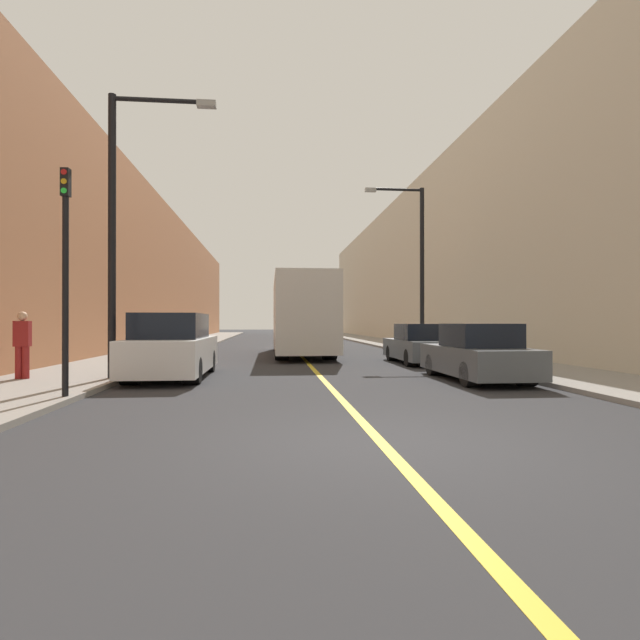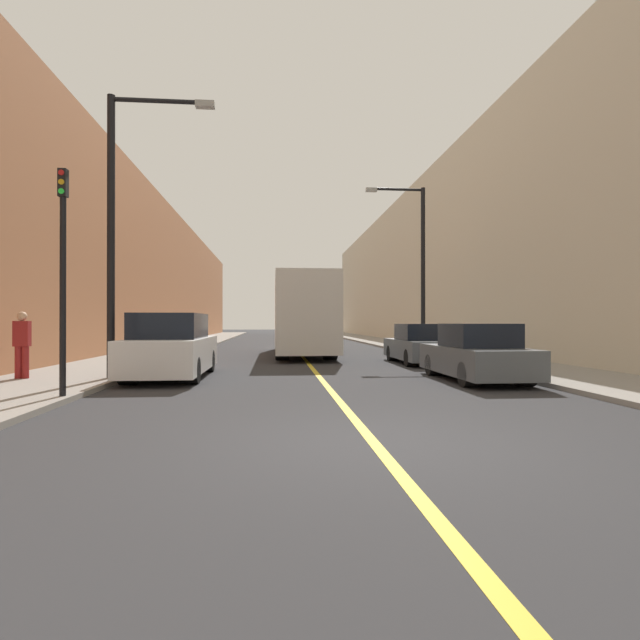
# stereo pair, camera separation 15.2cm
# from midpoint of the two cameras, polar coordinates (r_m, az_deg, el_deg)

# --- Properties ---
(ground_plane) EXTENTS (200.00, 200.00, 0.00)m
(ground_plane) POSITION_cam_midpoint_polar(r_m,az_deg,el_deg) (6.61, 6.99, -13.94)
(ground_plane) COLOR #2D2D30
(sidewalk_left) EXTENTS (3.43, 72.00, 0.12)m
(sidewalk_left) POSITION_cam_midpoint_polar(r_m,az_deg,el_deg) (36.73, -14.00, -2.59)
(sidewalk_left) COLOR gray
(sidewalk_left) RESTS_ON ground
(sidewalk_right) EXTENTS (3.43, 72.00, 0.12)m
(sidewalk_right) POSITION_cam_midpoint_polar(r_m,az_deg,el_deg) (37.24, 7.62, -2.56)
(sidewalk_right) COLOR gray
(sidewalk_right) RESTS_ON ground
(building_row_left) EXTENTS (4.00, 72.00, 9.91)m
(building_row_left) POSITION_cam_midpoint_polar(r_m,az_deg,el_deg) (37.60, -19.61, 4.94)
(building_row_left) COLOR #B2724C
(building_row_left) RESTS_ON ground
(building_row_right) EXTENTS (4.00, 72.00, 11.52)m
(building_row_right) POSITION_cam_midpoint_polar(r_m,az_deg,el_deg) (38.44, 13.05, 6.03)
(building_row_right) COLOR beige
(building_row_right) RESTS_ON ground
(road_center_line) EXTENTS (0.16, 72.00, 0.01)m
(road_center_line) POSITION_cam_midpoint_polar(r_m,az_deg,el_deg) (36.33, -3.11, -2.71)
(road_center_line) COLOR gold
(road_center_line) RESTS_ON ground
(bus) EXTENTS (2.54, 10.56, 3.58)m
(bus) POSITION_cam_midpoint_polar(r_m,az_deg,el_deg) (23.85, -1.91, 0.58)
(bus) COLOR silver
(bus) RESTS_ON ground
(parked_suv_left) EXTENTS (1.93, 4.93, 1.80)m
(parked_suv_left) POSITION_cam_midpoint_polar(r_m,az_deg,el_deg) (14.57, -16.29, -3.08)
(parked_suv_left) COLOR silver
(parked_suv_left) RESTS_ON ground
(car_right_near) EXTENTS (1.78, 4.27, 1.53)m
(car_right_near) POSITION_cam_midpoint_polar(r_m,az_deg,el_deg) (13.99, 17.70, -3.84)
(car_right_near) COLOR #51565B
(car_right_near) RESTS_ON ground
(car_right_mid) EXTENTS (1.81, 4.38, 1.50)m
(car_right_mid) POSITION_cam_midpoint_polar(r_m,az_deg,el_deg) (19.26, 11.59, -2.88)
(car_right_mid) COLOR #51565B
(car_right_mid) RESTS_ON ground
(street_lamp_left) EXTENTS (2.76, 0.24, 7.37)m
(street_lamp_left) POSITION_cam_midpoint_polar(r_m,az_deg,el_deg) (14.24, -21.50, 11.06)
(street_lamp_left) COLOR black
(street_lamp_left) RESTS_ON sidewalk_left
(street_lamp_right) EXTENTS (2.76, 0.24, 7.62)m
(street_lamp_right) POSITION_cam_midpoint_polar(r_m,az_deg,el_deg) (23.46, 11.30, 6.90)
(street_lamp_right) COLOR black
(street_lamp_right) RESTS_ON sidewalk_right
(traffic_light) EXTENTS (0.16, 0.18, 4.46)m
(traffic_light) POSITION_cam_midpoint_polar(r_m,az_deg,el_deg) (11.02, -26.97, 4.84)
(traffic_light) COLOR black
(traffic_light) RESTS_ON sidewalk_left
(pedestrian) EXTENTS (0.38, 0.24, 1.72)m
(pedestrian) POSITION_cam_midpoint_polar(r_m,az_deg,el_deg) (14.91, -30.66, -2.36)
(pedestrian) COLOR maroon
(pedestrian) RESTS_ON sidewalk_left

